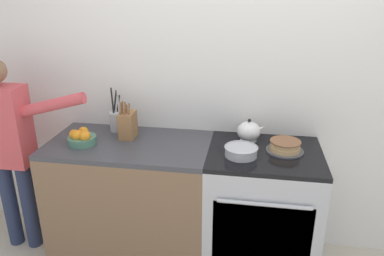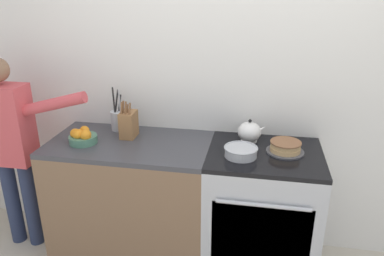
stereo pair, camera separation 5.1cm
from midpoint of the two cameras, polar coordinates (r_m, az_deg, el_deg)
wall_back at (r=2.73m, az=6.24°, el=6.96°), size 8.00×0.04×2.60m
counter_cabinet at (r=2.88m, az=-8.49°, el=-10.59°), size 1.13×0.64×0.92m
stove_range at (r=2.75m, az=10.97°, el=-12.45°), size 0.75×0.67×0.92m
layer_cake at (r=2.54m, az=14.60°, el=-2.87°), size 0.25×0.25×0.08m
tea_kettle at (r=2.66m, az=9.33°, el=-0.59°), size 0.20×0.16×0.16m
mixing_bowl at (r=2.43m, az=8.05°, el=-3.59°), size 0.22×0.22×0.07m
knife_block at (r=2.72m, az=-9.11°, el=0.60°), size 0.10×0.15×0.28m
utensil_crock at (r=2.87m, az=-10.68°, el=1.27°), size 0.11×0.11×0.33m
fruit_bowl at (r=2.70m, az=-15.85°, el=-1.30°), size 0.19×0.19×0.11m
person_baker at (r=3.04m, az=-25.43°, el=-1.75°), size 0.89×0.20×1.50m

